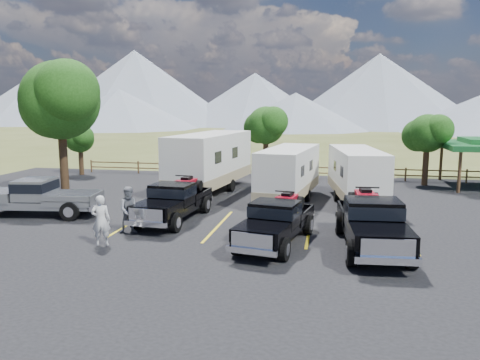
% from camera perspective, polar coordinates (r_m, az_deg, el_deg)
% --- Properties ---
extents(ground, '(320.00, 320.00, 0.00)m').
position_cam_1_polar(ground, '(16.73, 0.83, -9.45)').
color(ground, '#484F21').
rests_on(ground, ground).
extents(asphalt_lot, '(44.00, 34.00, 0.04)m').
position_cam_1_polar(asphalt_lot, '(19.55, 2.41, -6.64)').
color(asphalt_lot, black).
rests_on(asphalt_lot, ground).
extents(stall_lines, '(12.12, 5.50, 0.01)m').
position_cam_1_polar(stall_lines, '(20.50, 2.84, -5.83)').
color(stall_lines, gold).
rests_on(stall_lines, asphalt_lot).
extents(tree_big_nw, '(5.54, 5.18, 7.84)m').
position_cam_1_polar(tree_big_nw, '(29.03, -21.14, 9.04)').
color(tree_big_nw, black).
rests_on(tree_big_nw, ground).
extents(tree_ne_a, '(3.11, 2.92, 4.76)m').
position_cam_1_polar(tree_ne_a, '(33.25, 21.84, 5.28)').
color(tree_ne_a, black).
rests_on(tree_ne_a, ground).
extents(tree_north, '(3.46, 3.24, 5.25)m').
position_cam_1_polar(tree_north, '(34.99, 3.14, 6.65)').
color(tree_north, black).
rests_on(tree_north, ground).
extents(tree_nw_small, '(2.59, 2.43, 3.85)m').
position_cam_1_polar(tree_nw_small, '(37.75, -18.94, 4.76)').
color(tree_nw_small, black).
rests_on(tree_nw_small, ground).
extents(rail_fence, '(36.12, 0.12, 1.00)m').
position_cam_1_polar(rail_fence, '(34.44, 9.63, 1.10)').
color(rail_fence, brown).
rests_on(rail_fence, ground).
extents(mountain_range, '(209.00, 71.00, 20.00)m').
position_cam_1_polar(mountain_range, '(122.06, 6.27, 10.25)').
color(mountain_range, gray).
rests_on(mountain_range, ground).
extents(rig_left, '(2.40, 5.95, 1.94)m').
position_cam_1_polar(rig_left, '(21.86, -8.00, -2.45)').
color(rig_left, black).
rests_on(rig_left, asphalt_lot).
extents(rig_center, '(2.75, 5.82, 1.87)m').
position_cam_1_polar(rig_center, '(18.10, 4.49, -4.94)').
color(rig_center, black).
rests_on(rig_center, asphalt_lot).
extents(rig_right, '(2.62, 6.46, 2.11)m').
position_cam_1_polar(rig_right, '(18.09, 15.72, -4.89)').
color(rig_right, black).
rests_on(rig_right, asphalt_lot).
extents(trailer_left, '(3.72, 10.34, 3.57)m').
position_cam_1_polar(trailer_left, '(28.79, -3.65, 2.28)').
color(trailer_left, silver).
rests_on(trailer_left, asphalt_lot).
extents(trailer_center, '(3.11, 8.58, 2.97)m').
position_cam_1_polar(trailer_center, '(25.91, 5.97, 0.78)').
color(trailer_center, silver).
rests_on(trailer_center, asphalt_lot).
extents(trailer_right, '(3.10, 8.47, 2.93)m').
position_cam_1_polar(trailer_right, '(26.22, 14.03, 0.61)').
color(trailer_right, silver).
rests_on(trailer_right, asphalt_lot).
extents(pickup_silver, '(6.20, 2.71, 1.80)m').
position_cam_1_polar(pickup_silver, '(24.50, -23.32, -1.87)').
color(pickup_silver, gray).
rests_on(pickup_silver, asphalt_lot).
extents(person_a, '(0.82, 0.67, 1.95)m').
position_cam_1_polar(person_a, '(18.51, -16.60, -4.74)').
color(person_a, silver).
rests_on(person_a, asphalt_lot).
extents(person_b, '(1.17, 1.07, 1.96)m').
position_cam_1_polar(person_b, '(20.00, -13.26, -3.57)').
color(person_b, slate).
rests_on(person_b, asphalt_lot).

